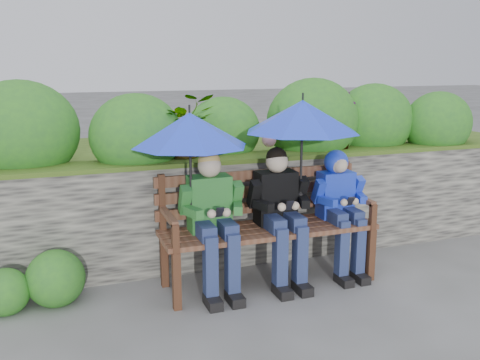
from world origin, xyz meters
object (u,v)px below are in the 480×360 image
object	(u,v)px
boy_middle	(280,209)
umbrella_right	(302,116)
boy_left	(213,215)
umbrella_left	(190,130)
park_bench	(266,219)
boy_right	(340,200)

from	to	relation	value
boy_middle	umbrella_right	size ratio (longest dim) A/B	1.20
boy_left	umbrella_right	bearing A→B (deg)	1.23
boy_middle	umbrella_left	distance (m)	1.05
park_bench	umbrella_right	xyz separation A→B (m)	(0.29, -0.08, 0.89)
boy_middle	umbrella_left	bearing A→B (deg)	178.53
boy_right	umbrella_left	bearing A→B (deg)	179.95
umbrella_left	umbrella_right	distance (m)	0.97
boy_right	boy_middle	bearing A→B (deg)	-178.19
boy_middle	park_bench	bearing A→B (deg)	136.16
park_bench	boy_left	bearing A→B (deg)	-169.64
park_bench	umbrella_right	bearing A→B (deg)	-14.44
boy_middle	umbrella_right	distance (m)	0.80
boy_left	umbrella_left	xyz separation A→B (m)	(-0.18, 0.02, 0.71)
park_bench	boy_middle	world-z (taller)	boy_middle
park_bench	boy_right	bearing A→B (deg)	-6.07
boy_middle	boy_right	xyz separation A→B (m)	(0.59, 0.02, 0.01)
umbrella_left	boy_middle	bearing A→B (deg)	-1.47
boy_right	umbrella_right	world-z (taller)	umbrella_right
boy_left	umbrella_left	size ratio (longest dim) A/B	1.28
umbrella_right	park_bench	bearing A→B (deg)	165.56
umbrella_right	boy_middle	bearing A→B (deg)	-175.12
boy_middle	boy_right	distance (m)	0.59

